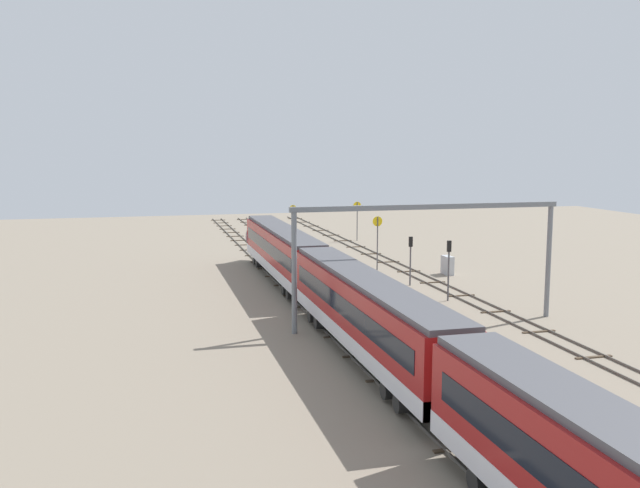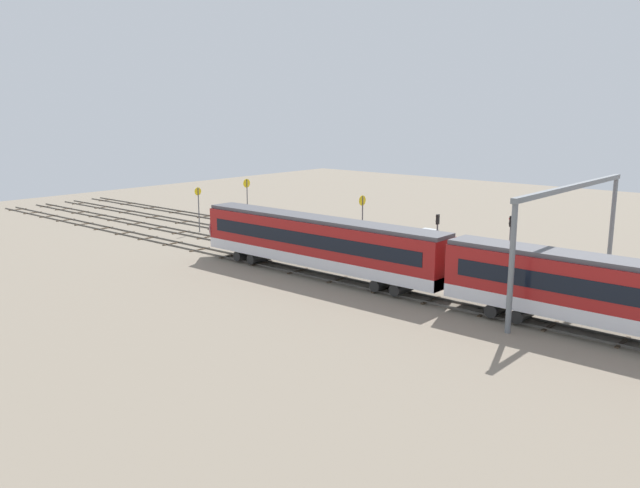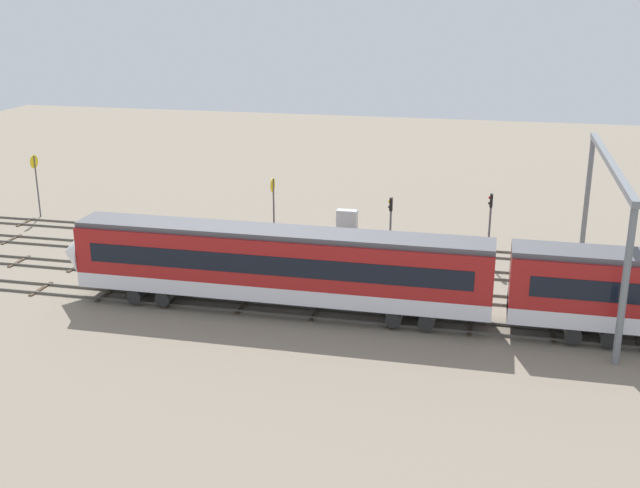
{
  "view_description": "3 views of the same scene",
  "coord_description": "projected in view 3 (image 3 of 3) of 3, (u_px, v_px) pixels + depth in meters",
  "views": [
    {
      "loc": [
        -57.83,
        18.91,
        12.34
      ],
      "look_at": [
        7.61,
        2.11,
        2.85
      ],
      "focal_mm": 38.99,
      "sensor_mm": 36.0,
      "label": 1
    },
    {
      "loc": [
        -30.27,
        45.98,
        13.63
      ],
      "look_at": [
        7.31,
        2.85,
        1.72
      ],
      "focal_mm": 36.45,
      "sensor_mm": 36.0,
      "label": 2
    },
    {
      "loc": [
        -7.36,
        46.9,
        17.58
      ],
      "look_at": [
        2.56,
        3.76,
        3.36
      ],
      "focal_mm": 43.66,
      "sensor_mm": 36.0,
      "label": 3
    }
  ],
  "objects": [
    {
      "name": "track_middle",
      "position": [
        366.0,
        290.0,
        48.41
      ],
      "size": [
        123.4,
        2.4,
        0.16
      ],
      "color": "#59544C",
      "rests_on": "ground"
    },
    {
      "name": "relay_cabinet",
      "position": [
        347.0,
        221.0,
        59.88
      ],
      "size": [
        1.6,
        0.73,
        1.82
      ],
      "color": "#B2B7BC",
      "rests_on": "ground"
    },
    {
      "name": "track_with_train",
      "position": [
        353.0,
        317.0,
        44.34
      ],
      "size": [
        123.4,
        2.4,
        0.16
      ],
      "color": "#59544C",
      "rests_on": "ground"
    },
    {
      "name": "signal_light_trackside_departure",
      "position": [
        390.0,
        219.0,
        53.28
      ],
      "size": [
        0.31,
        0.32,
        4.41
      ],
      "color": "#4C4C51",
      "rests_on": "ground"
    },
    {
      "name": "track_near_foreground",
      "position": [
        386.0,
        247.0,
        56.55
      ],
      "size": [
        123.4,
        2.4,
        0.16
      ],
      "color": "#59544C",
      "rests_on": "ground"
    },
    {
      "name": "signal_light_trackside_approach",
      "position": [
        490.0,
        219.0,
        52.34
      ],
      "size": [
        0.31,
        0.32,
        4.91
      ],
      "color": "#4C4C51",
      "rests_on": "ground"
    },
    {
      "name": "track_second_near",
      "position": [
        377.0,
        267.0,
        52.48
      ],
      "size": [
        123.4,
        2.4,
        0.16
      ],
      "color": "#59544C",
      "rests_on": "ground"
    },
    {
      "name": "ground_plane",
      "position": [
        371.0,
        279.0,
        50.46
      ],
      "size": [
        139.4,
        139.4,
        0.0
      ],
      "primitive_type": "plane",
      "color": "gray"
    },
    {
      "name": "overhead_gantry",
      "position": [
        607.0,
        194.0,
        45.6
      ],
      "size": [
        0.4,
        19.48,
        8.45
      ],
      "color": "slate",
      "rests_on": "ground"
    },
    {
      "name": "speed_sign_mid_trackside",
      "position": [
        36.0,
        175.0,
        63.54
      ],
      "size": [
        0.14,
        1.08,
        5.16
      ],
      "color": "#4C4C51",
      "rests_on": "ground"
    },
    {
      "name": "speed_sign_far_trackside",
      "position": [
        273.0,
        204.0,
        54.6
      ],
      "size": [
        0.14,
        1.0,
        5.43
      ],
      "color": "#4C4C51",
      "rests_on": "ground"
    }
  ]
}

